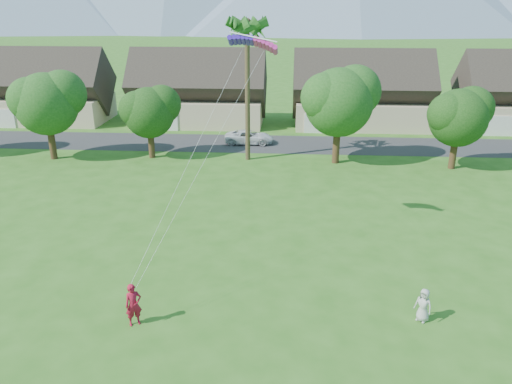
# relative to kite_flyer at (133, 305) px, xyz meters

# --- Properties ---
(ground) EXTENTS (500.00, 500.00, 0.00)m
(ground) POSITION_rel_kite_flyer_xyz_m (4.98, -2.88, -1.01)
(ground) COLOR #2D6019
(ground) RESTS_ON ground
(street) EXTENTS (90.00, 7.00, 0.01)m
(street) POSITION_rel_kite_flyer_xyz_m (4.98, 31.12, -1.00)
(street) COLOR #2D2D30
(street) RESTS_ON ground
(kite_flyer) EXTENTS (0.88, 0.79, 2.02)m
(kite_flyer) POSITION_rel_kite_flyer_xyz_m (0.00, 0.00, 0.00)
(kite_flyer) COLOR maroon
(kite_flyer) RESTS_ON ground
(watcher) EXTENTS (0.94, 0.90, 1.62)m
(watcher) POSITION_rel_kite_flyer_xyz_m (12.95, 1.15, -0.20)
(watcher) COLOR #B2B2AD
(watcher) RESTS_ON ground
(parked_car) EXTENTS (5.00, 2.38, 1.38)m
(parked_car) POSITION_rel_kite_flyer_xyz_m (2.65, 31.12, -0.32)
(parked_car) COLOR silver
(parked_car) RESTS_ON ground
(houses_row) EXTENTS (72.75, 8.19, 8.86)m
(houses_row) POSITION_rel_kite_flyer_xyz_m (5.47, 40.11, 2.43)
(houses_row) COLOR beige
(houses_row) RESTS_ON ground
(tree_row) EXTENTS (62.27, 6.67, 8.45)m
(tree_row) POSITION_rel_kite_flyer_xyz_m (3.83, 25.04, 3.88)
(tree_row) COLOR #47301C
(tree_row) RESTS_ON ground
(fan_palm) EXTENTS (3.00, 3.00, 13.80)m
(fan_palm) POSITION_rel_kite_flyer_xyz_m (2.98, 25.62, 10.79)
(fan_palm) COLOR #4C3D26
(fan_palm) RESTS_ON ground
(parafoil_kite) EXTENTS (2.75, 1.10, 0.50)m
(parafoil_kite) POSITION_rel_kite_flyer_xyz_m (4.71, 9.23, 10.63)
(parafoil_kite) COLOR #3917B1
(parafoil_kite) RESTS_ON ground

